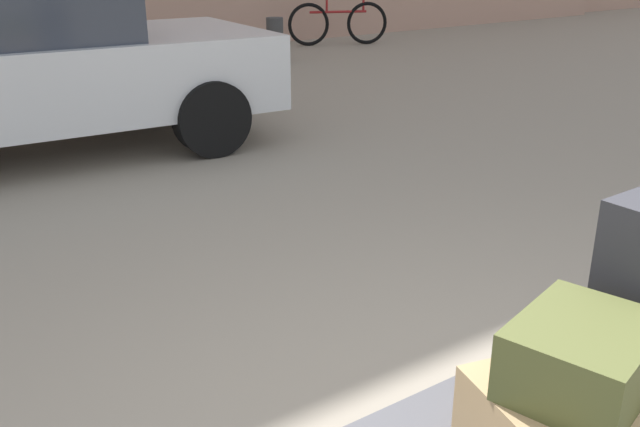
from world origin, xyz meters
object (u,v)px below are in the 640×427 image
Objects in this scene: bicycle_leaning at (338,23)px; duffel_bag_olive_topmost_pile at (582,357)px; suitcase_tan_rear_left at (571,427)px; bollard_kerb_mid at (275,40)px; bollard_kerb_near at (182,49)px.

duffel_bag_olive_topmost_pile is at bearing -122.61° from bicycle_leaning.
suitcase_tan_rear_left is 9.13m from bollard_kerb_mid.
bicycle_leaning is 2.51× the size of bollard_kerb_mid.
bollard_kerb_mid reaches higher than suitcase_tan_rear_left.
bollard_kerb_mid is at bearing 48.60° from duffel_bag_olive_topmost_pile.
bollard_kerb_near is (-3.39, -1.04, -0.04)m from bicycle_leaning.
suitcase_tan_rear_left is at bearing -116.03° from bollard_kerb_mid.
bicycle_leaning reaches higher than bollard_kerb_near.
duffel_bag_olive_topmost_pile is at bearing -107.09° from bollard_kerb_near.
duffel_bag_olive_topmost_pile is at bearing -76.05° from suitcase_tan_rear_left.
duffel_bag_olive_topmost_pile is at bearing -116.03° from bollard_kerb_mid.
bicycle_leaning reaches higher than bollard_kerb_mid.
duffel_bag_olive_topmost_pile is (0.00, -0.00, 0.23)m from suitcase_tan_rear_left.
suitcase_tan_rear_left is 1.23× the size of duffel_bag_olive_topmost_pile.
bollard_kerb_near is at bearing 57.54° from duffel_bag_olive_topmost_pile.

